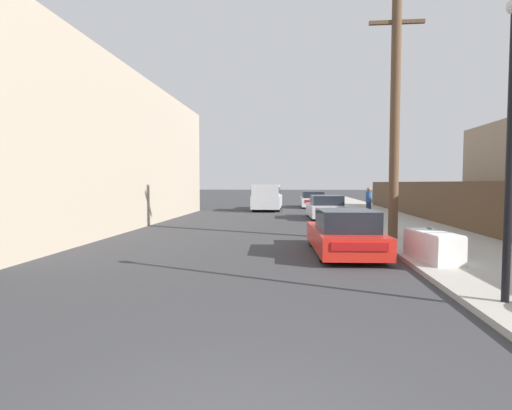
# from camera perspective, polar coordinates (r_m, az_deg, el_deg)

# --- Properties ---
(sidewalk_curb) EXTENTS (4.20, 63.00, 0.12)m
(sidewalk_curb) POSITION_cam_1_polar(r_m,az_deg,el_deg) (26.58, 16.04, -1.12)
(sidewalk_curb) COLOR #ADA89E
(sidewalk_curb) RESTS_ON ground
(discarded_fridge) EXTENTS (0.95, 1.86, 0.73)m
(discarded_fridge) POSITION_cam_1_polar(r_m,az_deg,el_deg) (10.69, 23.92, -5.37)
(discarded_fridge) COLOR white
(discarded_fridge) RESTS_ON sidewalk_curb
(parked_sports_car_red) EXTENTS (1.95, 4.26, 1.27)m
(parked_sports_car_red) POSITION_cam_1_polar(r_m,az_deg,el_deg) (11.52, 12.50, -4.03)
(parked_sports_car_red) COLOR red
(parked_sports_car_red) RESTS_ON ground
(car_parked_mid) EXTENTS (2.11, 4.14, 1.31)m
(car_parked_mid) POSITION_cam_1_polar(r_m,az_deg,el_deg) (22.64, 9.95, -0.38)
(car_parked_mid) COLOR silver
(car_parked_mid) RESTS_ON ground
(car_parked_far) EXTENTS (1.96, 4.52, 1.32)m
(car_parked_far) POSITION_cam_1_polar(r_m,az_deg,el_deg) (32.65, 8.11, 0.74)
(car_parked_far) COLOR silver
(car_parked_far) RESTS_ON ground
(pickup_truck) EXTENTS (1.96, 5.50, 1.87)m
(pickup_truck) POSITION_cam_1_polar(r_m,az_deg,el_deg) (28.78, 1.60, 1.05)
(pickup_truck) COLOR silver
(pickup_truck) RESTS_ON ground
(utility_pole) EXTENTS (1.80, 0.32, 8.01)m
(utility_pole) POSITION_cam_1_polar(r_m,az_deg,el_deg) (14.48, 19.23, 11.80)
(utility_pole) COLOR brown
(utility_pole) RESTS_ON sidewalk_curb
(street_lamp) EXTENTS (0.26, 0.26, 4.73)m
(street_lamp) POSITION_cam_1_polar(r_m,az_deg,el_deg) (7.46, 32.64, 9.23)
(street_lamp) COLOR black
(street_lamp) RESTS_ON sidewalk_curb
(wooden_fence) EXTENTS (0.08, 34.33, 1.95)m
(wooden_fence) POSITION_cam_1_polar(r_m,az_deg,el_deg) (19.63, 25.81, 0.20)
(wooden_fence) COLOR brown
(wooden_fence) RESTS_ON sidewalk_curb
(building_left_block) EXTENTS (7.00, 19.65, 6.79)m
(building_left_block) POSITION_cam_1_polar(r_m,az_deg,el_deg) (21.00, -23.98, 6.70)
(building_left_block) COLOR tan
(building_left_block) RESTS_ON ground
(pedestrian) EXTENTS (0.34, 0.34, 1.64)m
(pedestrian) POSITION_cam_1_polar(r_m,az_deg,el_deg) (23.39, 15.80, 0.51)
(pedestrian) COLOR #282D42
(pedestrian) RESTS_ON sidewalk_curb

